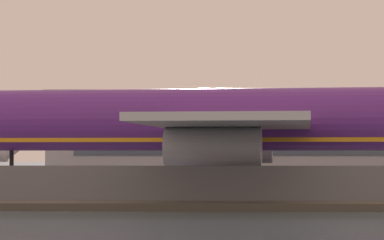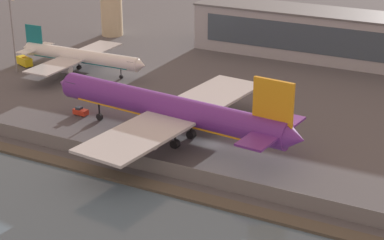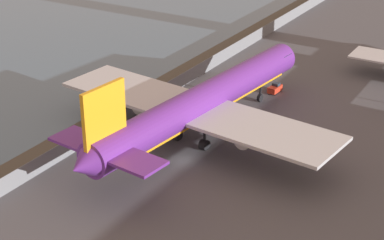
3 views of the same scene
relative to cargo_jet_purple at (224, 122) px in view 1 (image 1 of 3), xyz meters
name	(u,v)px [view 1 (image 1 of 3)]	position (x,y,z in m)	size (l,w,h in m)	color
ground_plane	(315,195)	(7.83, 1.83, -6.20)	(500.00, 500.00, 0.00)	#4C4C51
shoreline_seawall	(349,206)	(7.83, -18.67, -5.95)	(320.00, 3.00, 0.50)	#474238
perimeter_fence	(339,186)	(7.83, -14.17, -4.82)	(280.00, 0.10, 2.75)	slate
cargo_jet_purple	(224,122)	(0.00, 0.00, 0.00)	(56.84, 49.16, 16.24)	#602889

